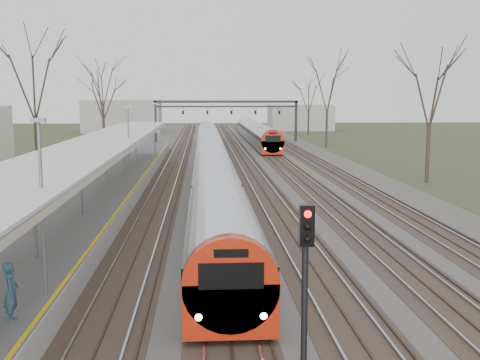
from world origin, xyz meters
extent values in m
cube|color=#474442|center=(0.00, 55.00, 0.05)|extent=(24.00, 160.00, 0.10)
cube|color=#4C3828|center=(-6.00, 55.00, 0.09)|extent=(2.60, 160.00, 0.06)
cube|color=gray|center=(-6.72, 55.00, 0.16)|extent=(0.07, 160.00, 0.12)
cube|color=gray|center=(-5.28, 55.00, 0.16)|extent=(0.07, 160.00, 0.12)
cube|color=#4C3828|center=(-2.50, 55.00, 0.09)|extent=(2.60, 160.00, 0.06)
cube|color=gray|center=(-3.22, 55.00, 0.16)|extent=(0.07, 160.00, 0.12)
cube|color=gray|center=(-1.78, 55.00, 0.16)|extent=(0.07, 160.00, 0.12)
cube|color=#4C3828|center=(1.00, 55.00, 0.09)|extent=(2.60, 160.00, 0.06)
cube|color=gray|center=(0.28, 55.00, 0.16)|extent=(0.07, 160.00, 0.12)
cube|color=gray|center=(1.72, 55.00, 0.16)|extent=(0.07, 160.00, 0.12)
cube|color=#4C3828|center=(4.50, 55.00, 0.09)|extent=(2.60, 160.00, 0.06)
cube|color=gray|center=(3.78, 55.00, 0.16)|extent=(0.07, 160.00, 0.12)
cube|color=gray|center=(5.22, 55.00, 0.16)|extent=(0.07, 160.00, 0.12)
cube|color=#4C3828|center=(8.00, 55.00, 0.09)|extent=(2.60, 160.00, 0.06)
cube|color=gray|center=(7.28, 55.00, 0.16)|extent=(0.07, 160.00, 0.12)
cube|color=gray|center=(8.72, 55.00, 0.16)|extent=(0.07, 160.00, 0.12)
cube|color=#9E9B93|center=(-9.05, 37.50, 0.50)|extent=(3.50, 69.00, 1.00)
cylinder|color=slate|center=(-9.05, 18.00, 2.50)|extent=(0.14, 0.14, 3.00)
cylinder|color=slate|center=(-9.05, 26.00, 2.50)|extent=(0.14, 0.14, 3.00)
cylinder|color=slate|center=(-9.05, 34.00, 2.50)|extent=(0.14, 0.14, 3.00)
cylinder|color=slate|center=(-9.05, 42.00, 2.50)|extent=(0.14, 0.14, 3.00)
cylinder|color=slate|center=(-9.05, 50.00, 2.50)|extent=(0.14, 0.14, 3.00)
cube|color=silver|center=(-9.05, 33.00, 4.05)|extent=(4.10, 50.00, 0.12)
cube|color=beige|center=(-9.05, 33.00, 3.88)|extent=(4.10, 50.00, 0.25)
cube|color=black|center=(-10.00, 85.00, 3.00)|extent=(0.35, 0.35, 6.00)
cube|color=black|center=(10.50, 85.00, 3.00)|extent=(0.35, 0.35, 6.00)
cube|color=black|center=(0.25, 85.00, 5.90)|extent=(21.00, 0.35, 0.35)
cube|color=black|center=(0.25, 85.00, 5.20)|extent=(21.00, 0.25, 0.25)
cube|color=black|center=(-6.00, 84.80, 4.50)|extent=(0.32, 0.22, 0.85)
sphere|color=#0CFF19|center=(-6.00, 84.66, 4.75)|extent=(0.16, 0.16, 0.16)
cube|color=black|center=(-2.50, 84.80, 4.50)|extent=(0.32, 0.22, 0.85)
sphere|color=#0CFF19|center=(-2.50, 84.66, 4.75)|extent=(0.16, 0.16, 0.16)
cube|color=black|center=(1.00, 84.80, 4.50)|extent=(0.32, 0.22, 0.85)
sphere|color=#0CFF19|center=(1.00, 84.66, 4.75)|extent=(0.16, 0.16, 0.16)
cube|color=black|center=(4.50, 84.80, 4.50)|extent=(0.32, 0.22, 0.85)
sphere|color=#0CFF19|center=(4.50, 84.66, 4.75)|extent=(0.16, 0.16, 0.16)
cube|color=black|center=(8.00, 84.80, 4.50)|extent=(0.32, 0.22, 0.85)
sphere|color=#0CFF19|center=(8.00, 84.66, 4.75)|extent=(0.16, 0.16, 0.16)
cylinder|color=#2D231C|center=(-17.00, 48.00, 2.48)|extent=(0.30, 0.30, 4.95)
cylinder|color=#2D231C|center=(14.00, 42.00, 2.25)|extent=(0.30, 0.30, 4.50)
cube|color=#A3A5AD|center=(-2.50, 49.81, 1.10)|extent=(2.55, 75.00, 1.60)
cylinder|color=#A3A5AD|center=(-2.50, 49.81, 1.75)|extent=(2.60, 74.70, 2.60)
cube|color=black|center=(-2.50, 49.81, 1.85)|extent=(2.62, 74.40, 0.55)
cube|color=red|center=(-2.50, 12.41, 1.05)|extent=(2.55, 0.50, 1.50)
cylinder|color=red|center=(-2.50, 12.46, 1.75)|extent=(2.60, 0.60, 2.60)
cube|color=black|center=(-2.50, 12.19, 2.05)|extent=(1.70, 0.12, 0.70)
sphere|color=white|center=(-3.35, 12.21, 0.95)|extent=(0.22, 0.22, 0.22)
sphere|color=white|center=(-1.65, 12.21, 0.95)|extent=(0.22, 0.22, 0.22)
cube|color=black|center=(-2.50, 49.81, 0.17)|extent=(1.80, 74.00, 0.35)
cube|color=#A3A5AD|center=(4.50, 85.36, 1.10)|extent=(2.55, 45.00, 1.60)
cylinder|color=#A3A5AD|center=(4.50, 85.36, 1.75)|extent=(2.60, 44.70, 2.60)
cube|color=black|center=(4.50, 85.36, 1.85)|extent=(2.62, 44.40, 0.55)
cube|color=red|center=(4.50, 62.96, 1.05)|extent=(2.55, 0.50, 1.50)
cylinder|color=red|center=(4.50, 63.01, 1.75)|extent=(2.60, 0.60, 2.60)
cube|color=black|center=(4.50, 62.74, 2.05)|extent=(1.70, 0.12, 0.70)
sphere|color=white|center=(3.65, 62.76, 0.95)|extent=(0.22, 0.22, 0.22)
sphere|color=white|center=(5.35, 62.76, 0.95)|extent=(0.22, 0.22, 0.22)
cube|color=black|center=(4.50, 85.36, 0.17)|extent=(1.80, 44.00, 0.35)
imported|color=#2D4957|center=(-8.03, 12.03, 1.78)|extent=(0.47, 0.63, 1.56)
cylinder|color=black|center=(-0.75, 11.18, 2.00)|extent=(0.16, 0.16, 4.00)
cube|color=black|center=(-0.75, 11.03, 3.60)|extent=(0.35, 0.22, 1.00)
sphere|color=#FF0C05|center=(-0.75, 10.90, 3.90)|extent=(0.18, 0.18, 0.18)
camera|label=1|loc=(-3.20, -2.83, 6.64)|focal=45.00mm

